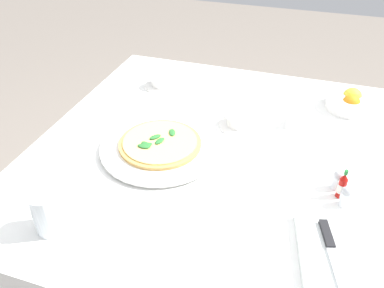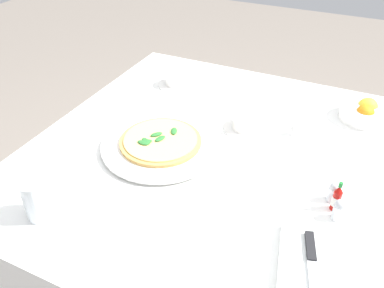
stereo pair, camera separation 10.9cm
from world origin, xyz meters
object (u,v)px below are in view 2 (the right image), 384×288
object	(u,v)px
napkin_folded	(311,270)
citrus_bowl	(365,112)
hot_sauce_bottle	(337,198)
dinner_knife	(313,267)
coffee_cup_near_left	(176,79)
pepper_shaker	(333,193)
coffee_cup_far_right	(245,122)
pizza_plate	(161,144)
salt_shaker	(338,210)
water_glass_left_edge	(39,201)
pizza	(160,141)
menu_card	(303,123)

from	to	relation	value
napkin_folded	citrus_bowl	xyz separation A→B (m)	(-0.66, 0.04, 0.02)
hot_sauce_bottle	dinner_knife	bearing A→B (deg)	-3.99
coffee_cup_near_left	napkin_folded	xyz separation A→B (m)	(0.61, 0.62, -0.02)
hot_sauce_bottle	pepper_shaker	size ratio (longest dim) A/B	1.48
coffee_cup_far_right	napkin_folded	bearing A→B (deg)	33.36
coffee_cup_near_left	pepper_shaker	world-z (taller)	same
hot_sauce_bottle	pepper_shaker	xyz separation A→B (m)	(-0.03, -0.01, -0.01)
pizza_plate	coffee_cup_near_left	world-z (taller)	coffee_cup_near_left
pizza_plate	hot_sauce_bottle	xyz separation A→B (m)	(0.04, 0.49, 0.02)
pizza_plate	salt_shaker	bearing A→B (deg)	82.10
napkin_folded	pepper_shaker	xyz separation A→B (m)	(-0.23, 0.01, 0.02)
water_glass_left_edge	citrus_bowl	xyz separation A→B (m)	(-0.76, 0.64, -0.02)
pizza_plate	water_glass_left_edge	world-z (taller)	water_glass_left_edge
pizza_plate	pizza	distance (m)	0.01
citrus_bowl	coffee_cup_near_left	bearing A→B (deg)	-86.06
coffee_cup_near_left	dinner_knife	size ratio (longest dim) A/B	0.68
hot_sauce_bottle	salt_shaker	distance (m)	0.03
coffee_cup_far_right	dinner_knife	distance (m)	0.53
hot_sauce_bottle	coffee_cup_near_left	bearing A→B (deg)	-122.92
pizza	hot_sauce_bottle	world-z (taller)	hot_sauce_bottle
coffee_cup_near_left	coffee_cup_far_right	world-z (taller)	same
hot_sauce_bottle	pepper_shaker	distance (m)	0.03
pepper_shaker	citrus_bowl	bearing A→B (deg)	175.43
water_glass_left_edge	pizza	bearing A→B (deg)	160.71
pepper_shaker	salt_shaker	bearing A→B (deg)	19.65
coffee_cup_far_right	water_glass_left_edge	bearing A→B (deg)	-29.74
pizza_plate	menu_card	size ratio (longest dim) A/B	4.10
pizza_plate	hot_sauce_bottle	world-z (taller)	hot_sauce_bottle
dinner_knife	menu_card	xyz separation A→B (m)	(-0.51, -0.13, 0.01)
napkin_folded	citrus_bowl	distance (m)	0.66
coffee_cup_near_left	napkin_folded	bearing A→B (deg)	45.17
pizza	coffee_cup_near_left	distance (m)	0.39
water_glass_left_edge	napkin_folded	distance (m)	0.61
menu_card	pizza_plate	bearing A→B (deg)	-29.07
coffee_cup_far_right	pizza	bearing A→B (deg)	-44.08
salt_shaker	menu_card	distance (m)	0.36
pizza_plate	menu_card	bearing A→B (deg)	126.39
salt_shaker	dinner_knife	bearing A→B (deg)	-7.78
coffee_cup_far_right	napkin_folded	distance (m)	0.53
salt_shaker	pepper_shaker	bearing A→B (deg)	-160.35
water_glass_left_edge	salt_shaker	distance (m)	0.68
pizza_plate	coffee_cup_far_right	distance (m)	0.27
coffee_cup_far_right	water_glass_left_edge	size ratio (longest dim) A/B	1.24
dinner_knife	hot_sauce_bottle	bearing A→B (deg)	160.26
water_glass_left_edge	napkin_folded	size ratio (longest dim) A/B	0.43
coffee_cup_near_left	menu_card	size ratio (longest dim) A/B	1.56
hot_sauce_bottle	napkin_folded	bearing A→B (deg)	-4.25
napkin_folded	dinner_knife	xyz separation A→B (m)	(0.00, 0.00, 0.01)
coffee_cup_near_left	hot_sauce_bottle	size ratio (longest dim) A/B	1.57
coffee_cup_far_right	hot_sauce_bottle	xyz separation A→B (m)	(0.24, 0.30, 0.01)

